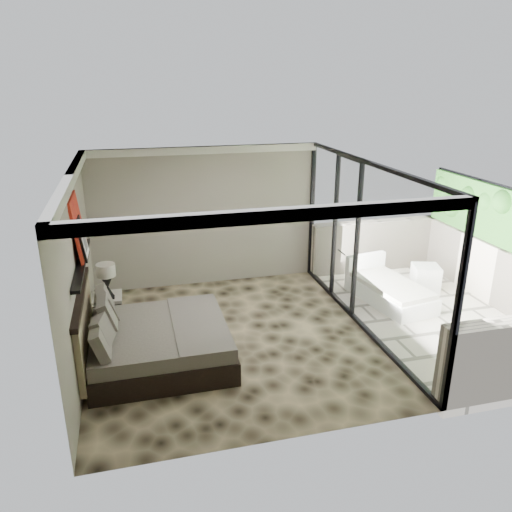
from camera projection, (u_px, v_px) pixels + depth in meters
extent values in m
plane|color=black|center=(232.00, 339.00, 8.14)|extent=(5.00, 5.00, 0.00)
cube|color=silver|center=(229.00, 168.00, 7.19)|extent=(4.50, 5.00, 0.02)
cube|color=gray|center=(205.00, 217.00, 9.93)|extent=(4.50, 0.02, 2.80)
cube|color=gray|center=(77.00, 272.00, 7.14)|extent=(0.02, 5.00, 2.80)
cube|color=white|center=(365.00, 247.00, 8.19)|extent=(0.08, 5.00, 2.80)
cube|color=beige|center=(435.00, 317.00, 9.03)|extent=(3.00, 5.00, 0.12)
cube|color=#B3A691|center=(504.00, 279.00, 9.14)|extent=(0.30, 5.00, 1.10)
cube|color=black|center=(82.00, 263.00, 7.21)|extent=(0.12, 2.20, 0.05)
cube|color=black|center=(161.00, 350.00, 7.48)|extent=(2.02, 1.93, 0.35)
cube|color=#565248|center=(160.00, 334.00, 7.38)|extent=(1.96, 1.87, 0.21)
cube|color=#545049|center=(199.00, 322.00, 7.48)|extent=(0.77, 1.91, 0.03)
cube|color=#7F7251|center=(85.00, 328.00, 7.07)|extent=(0.08, 2.03, 0.96)
cube|color=black|center=(108.00, 310.00, 8.58)|extent=(0.53, 0.53, 0.52)
cone|color=black|center=(108.00, 291.00, 8.48)|extent=(0.18, 0.18, 0.16)
cone|color=black|center=(107.00, 282.00, 8.43)|extent=(0.18, 0.18, 0.16)
cylinder|color=beige|center=(106.00, 270.00, 8.35)|extent=(0.31, 0.31, 0.22)
cube|color=#AA520E|center=(78.00, 226.00, 7.29)|extent=(0.13, 0.90, 0.90)
cube|color=black|center=(82.00, 239.00, 7.23)|extent=(0.11, 0.50, 0.60)
cube|color=silver|center=(425.00, 277.00, 9.99)|extent=(0.62, 0.62, 0.50)
cube|color=white|center=(390.00, 294.00, 9.46)|extent=(1.16, 1.88, 0.31)
cube|color=beige|center=(391.00, 284.00, 9.40)|extent=(1.10, 1.76, 0.09)
cube|color=white|center=(365.00, 263.00, 10.05)|extent=(0.89, 0.28, 0.38)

